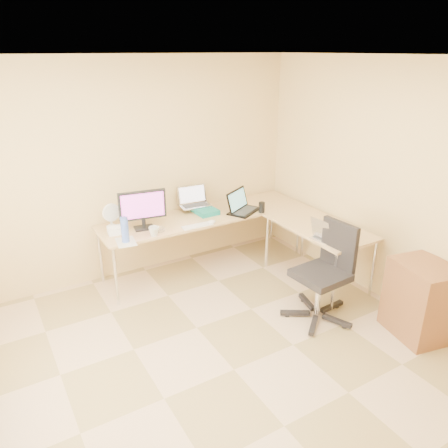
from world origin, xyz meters
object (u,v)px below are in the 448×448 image
laptop_black (244,201)px  cabinet (420,302)px  laptop_center (195,197)px  desk_return (317,253)px  keyboard (198,226)px  laptop_return (326,230)px  water_bottle (125,230)px  desk_fan (111,216)px  desk_main (206,241)px  mug (154,231)px  monitor (143,210)px  office_chair (320,275)px

laptop_black → cabinet: bearing=-101.8°
laptop_center → laptop_black: bearing=-30.9°
desk_return → keyboard: bearing=150.5°
desk_return → cabinet: bearing=-83.5°
laptop_return → laptop_center: bearing=20.9°
water_bottle → desk_fan: water_bottle is taller
desk_main → mug: 0.95m
mug → desk_fan: (-0.32, 0.50, 0.08)m
desk_return → water_bottle: 2.27m
laptop_black → desk_fan: 1.64m
laptop_center → keyboard: bearing=-109.3°
laptop_center → cabinet: bearing=-60.3°
cabinet → laptop_black: bearing=118.8°
monitor → laptop_center: (0.78, 0.24, -0.05)m
mug → desk_fan: bearing=123.0°
office_chair → desk_fan: bearing=127.7°
laptop_center → water_bottle: bearing=-150.5°
mug → office_chair: office_chair is taller
keyboard → water_bottle: size_ratio=1.30×
desk_return → laptop_return: laptop_return is taller
laptop_return → desk_main: bearing=23.1°
mug → keyboard: bearing=0.0°
desk_main → mug: size_ratio=23.07×
monitor → desk_fan: size_ratio=2.01×
laptop_center → laptop_black: size_ratio=0.88×
mug → office_chair: bearing=-45.9°
desk_fan → cabinet: (2.25, -2.52, -0.50)m
water_bottle → cabinet: size_ratio=0.35×
laptop_center → laptop_return: laptop_center is taller
desk_return → laptop_return: size_ratio=4.20×
laptop_return → office_chair: 0.53m
keyboard → mug: bearing=-177.8°
mug → laptop_return: 1.88m
laptop_center → desk_main: bearing=-73.4°
laptop_black → keyboard: 0.76m
desk_return → desk_fan: bearing=150.3°
laptop_center → desk_fan: bearing=-175.1°
monitor → keyboard: size_ratio=1.45×
desk_main → laptop_black: (0.47, -0.17, 0.50)m
desk_return → desk_fan: (-2.10, 1.20, 0.50)m
keyboard → office_chair: size_ratio=0.35×
monitor → mug: 0.31m
desk_return → desk_fan: 2.47m
mug → desk_fan: desk_fan is taller
laptop_black → mug: 1.28m
laptop_center → desk_fan: (-1.08, 0.00, -0.05)m
desk_return → mug: 1.96m
monitor → cabinet: size_ratio=0.66×
keyboard → desk_return: bearing=-27.4°
cabinet → laptop_center: bearing=126.6°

